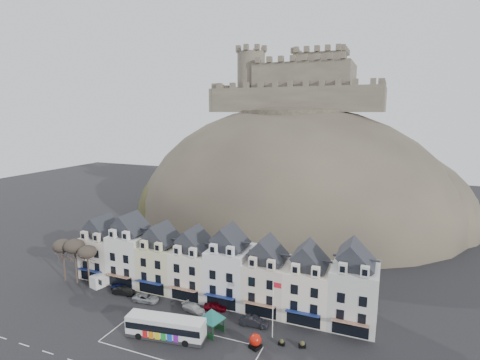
% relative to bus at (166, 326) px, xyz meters
% --- Properties ---
extents(ground, '(300.00, 300.00, 0.00)m').
position_rel_bus_xyz_m(ground, '(0.59, -1.87, -1.79)').
color(ground, black).
rests_on(ground, ground).
extents(coach_bay_markings, '(22.00, 7.50, 0.01)m').
position_rel_bus_xyz_m(coach_bay_markings, '(2.59, -0.62, -1.79)').
color(coach_bay_markings, silver).
rests_on(coach_bay_markings, ground).
extents(townhouse_terrace, '(54.40, 9.35, 11.80)m').
position_rel_bus_xyz_m(townhouse_terrace, '(0.74, 14.10, 3.51)').
color(townhouse_terrace, beige).
rests_on(townhouse_terrace, ground).
extents(castle_hill, '(100.00, 76.00, 68.00)m').
position_rel_bus_xyz_m(castle_hill, '(1.84, 67.09, -1.68)').
color(castle_hill, '#39322C').
rests_on(castle_hill, ground).
extents(castle, '(50.20, 22.20, 22.00)m').
position_rel_bus_xyz_m(castle, '(1.10, 74.07, 38.41)').
color(castle, brown).
rests_on(castle, ground).
extents(tree_left_far, '(3.61, 3.61, 8.24)m').
position_rel_bus_xyz_m(tree_left_far, '(-28.41, 8.63, 5.11)').
color(tree_left_far, '#392E24').
rests_on(tree_left_far, ground).
extents(tree_left_mid, '(3.78, 3.78, 8.64)m').
position_rel_bus_xyz_m(tree_left_mid, '(-25.41, 8.63, 5.45)').
color(tree_left_mid, '#392E24').
rests_on(tree_left_mid, ground).
extents(tree_left_near, '(3.43, 3.43, 7.84)m').
position_rel_bus_xyz_m(tree_left_near, '(-22.41, 8.63, 4.77)').
color(tree_left_near, '#392E24').
rests_on(tree_left_near, ground).
extents(bus, '(11.72, 4.32, 3.23)m').
position_rel_bus_xyz_m(bus, '(0.00, 0.00, 0.00)').
color(bus, '#262628').
rests_on(bus, ground).
extents(bus_shelter, '(6.00, 6.00, 3.93)m').
position_rel_bus_xyz_m(bus_shelter, '(5.59, 3.46, 1.26)').
color(bus_shelter, black).
rests_on(bus_shelter, ground).
extents(red_buoy, '(1.84, 1.84, 2.08)m').
position_rel_bus_xyz_m(red_buoy, '(12.65, 2.61, -0.72)').
color(red_buoy, black).
rests_on(red_buoy, ground).
extents(flagpole, '(1.27, 0.15, 8.77)m').
position_rel_bus_xyz_m(flagpole, '(14.17, 5.88, 3.22)').
color(flagpole, silver).
rests_on(flagpole, ground).
extents(white_van, '(3.25, 5.23, 2.22)m').
position_rel_bus_xyz_m(white_van, '(-20.23, 10.13, -0.68)').
color(white_van, white).
rests_on(white_van, ground).
extents(planter_west, '(0.92, 0.63, 0.90)m').
position_rel_bus_xyz_m(planter_west, '(15.81, 4.57, -1.36)').
color(planter_west, black).
rests_on(planter_west, ground).
extents(planter_east, '(1.10, 0.82, 0.98)m').
position_rel_bus_xyz_m(planter_east, '(18.59, 5.12, -1.31)').
color(planter_east, black).
rests_on(planter_east, ground).
extents(car_navy, '(4.10, 1.90, 1.36)m').
position_rel_bus_xyz_m(car_navy, '(-15.41, 9.06, -1.11)').
color(car_navy, '#0C1440').
rests_on(car_navy, ground).
extents(car_black, '(4.16, 1.95, 1.32)m').
position_rel_bus_xyz_m(car_black, '(-14.21, 8.22, -1.13)').
color(car_black, black).
rests_on(car_black, ground).
extents(car_silver, '(4.66, 2.51, 1.26)m').
position_rel_bus_xyz_m(car_silver, '(-9.01, 7.63, -1.15)').
color(car_silver, '#9C9FA3').
rests_on(car_silver, ground).
extents(car_white, '(4.58, 2.88, 1.24)m').
position_rel_bus_xyz_m(car_white, '(0.19, 7.76, -1.17)').
color(car_white, silver).
rests_on(car_white, ground).
extents(car_maroon, '(3.99, 2.27, 1.28)m').
position_rel_bus_xyz_m(car_maroon, '(3.19, 9.54, -1.15)').
color(car_maroon, '#57050E').
rests_on(car_maroon, ground).
extents(car_charcoal, '(4.56, 1.93, 1.46)m').
position_rel_bus_xyz_m(car_charcoal, '(10.59, 7.63, -1.05)').
color(car_charcoal, black).
rests_on(car_charcoal, ground).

